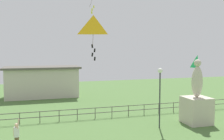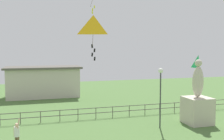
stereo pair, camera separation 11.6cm
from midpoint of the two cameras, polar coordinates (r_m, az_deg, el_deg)
statue_monument at (r=21.62m, az=18.47°, el=-7.28°), size 1.94×1.94×5.09m
lamppost at (r=19.42m, az=10.84°, el=-3.21°), size 0.36×0.36×4.49m
person_0 at (r=16.30m, az=-20.07°, el=-13.19°), size 0.40×0.47×1.90m
kite_3 at (r=13.79m, az=-3.90°, el=9.41°), size 1.23×0.93×2.34m
kite_4 at (r=23.51m, az=18.63°, el=1.53°), size 0.48×0.90×2.63m
waterfront_railing at (r=22.10m, az=-4.74°, el=-9.16°), size 36.01×0.06×0.95m
pavilion_building at (r=33.29m, az=-14.79°, el=-2.45°), size 9.14×4.48×3.77m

